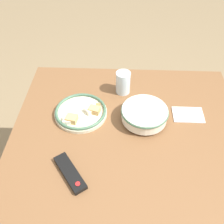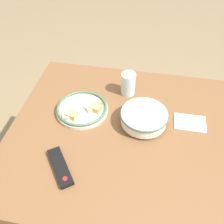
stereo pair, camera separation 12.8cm
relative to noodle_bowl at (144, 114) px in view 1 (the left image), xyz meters
name	(u,v)px [view 1 (the left image)]	position (x,y,z in m)	size (l,w,h in m)	color
ground_plane	(124,204)	(0.07, 0.07, -0.81)	(8.00, 8.00, 0.00)	#7F6B4C
dining_table	(128,143)	(0.07, 0.07, -0.14)	(1.11, 0.98, 0.77)	brown
noodle_bowl	(144,114)	(0.00, 0.00, 0.00)	(0.23, 0.23, 0.07)	silver
food_plate	(81,112)	(0.31, -0.03, -0.03)	(0.26, 0.26, 0.05)	beige
tv_remote	(70,173)	(0.31, 0.32, -0.03)	(0.16, 0.19, 0.02)	black
drinking_glass	(123,83)	(0.11, -0.21, 0.02)	(0.08, 0.08, 0.13)	silver
folded_napkin	(188,115)	(-0.22, -0.04, -0.04)	(0.15, 0.11, 0.01)	white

